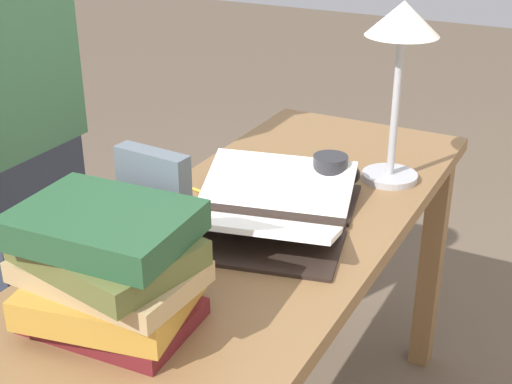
{
  "coord_description": "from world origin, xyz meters",
  "views": [
    {
      "loc": [
        1.12,
        0.62,
        1.44
      ],
      "look_at": [
        -0.05,
        0.0,
        0.82
      ],
      "focal_mm": 50.0,
      "sensor_mm": 36.0,
      "label": 1
    }
  ],
  "objects_px": {
    "reading_lamp": "(401,42)",
    "pencil": "(187,186)",
    "book_standing_upright": "(156,217)",
    "coffee_mug": "(331,174)",
    "open_book": "(267,211)",
    "book_stack_tall": "(108,268)",
    "person_reader": "(6,138)"
  },
  "relations": [
    {
      "from": "book_standing_upright",
      "to": "coffee_mug",
      "type": "xyz_separation_m",
      "value": [
        -0.5,
        0.13,
        -0.08
      ]
    },
    {
      "from": "book_standing_upright",
      "to": "person_reader",
      "type": "xyz_separation_m",
      "value": [
        -0.24,
        -0.61,
        -0.04
      ]
    },
    {
      "from": "book_standing_upright",
      "to": "reading_lamp",
      "type": "bearing_deg",
      "value": 163.84
    },
    {
      "from": "book_standing_upright",
      "to": "person_reader",
      "type": "distance_m",
      "value": 0.65
    },
    {
      "from": "reading_lamp",
      "to": "person_reader",
      "type": "relative_size",
      "value": 0.25
    },
    {
      "from": "reading_lamp",
      "to": "pencil",
      "type": "height_order",
      "value": "reading_lamp"
    },
    {
      "from": "reading_lamp",
      "to": "pencil",
      "type": "relative_size",
      "value": 2.85
    },
    {
      "from": "open_book",
      "to": "book_standing_upright",
      "type": "height_order",
      "value": "book_standing_upright"
    },
    {
      "from": "coffee_mug",
      "to": "open_book",
      "type": "bearing_deg",
      "value": -18.39
    },
    {
      "from": "pencil",
      "to": "reading_lamp",
      "type": "bearing_deg",
      "value": 123.43
    },
    {
      "from": "book_stack_tall",
      "to": "coffee_mug",
      "type": "xyz_separation_m",
      "value": [
        -0.65,
        0.12,
        -0.06
      ]
    },
    {
      "from": "open_book",
      "to": "book_stack_tall",
      "type": "distance_m",
      "value": 0.46
    },
    {
      "from": "book_standing_upright",
      "to": "coffee_mug",
      "type": "relative_size",
      "value": 2.37
    },
    {
      "from": "book_stack_tall",
      "to": "coffee_mug",
      "type": "distance_m",
      "value": 0.66
    },
    {
      "from": "open_book",
      "to": "person_reader",
      "type": "bearing_deg",
      "value": -97.6
    },
    {
      "from": "open_book",
      "to": "coffee_mug",
      "type": "bearing_deg",
      "value": 148.6
    },
    {
      "from": "book_stack_tall",
      "to": "reading_lamp",
      "type": "distance_m",
      "value": 0.84
    },
    {
      "from": "open_book",
      "to": "pencil",
      "type": "relative_size",
      "value": 3.35
    },
    {
      "from": "open_book",
      "to": "pencil",
      "type": "height_order",
      "value": "open_book"
    },
    {
      "from": "reading_lamp",
      "to": "pencil",
      "type": "distance_m",
      "value": 0.59
    },
    {
      "from": "book_stack_tall",
      "to": "person_reader",
      "type": "distance_m",
      "value": 0.73
    },
    {
      "from": "book_stack_tall",
      "to": "pencil",
      "type": "relative_size",
      "value": 2.05
    },
    {
      "from": "book_standing_upright",
      "to": "person_reader",
      "type": "height_order",
      "value": "person_reader"
    },
    {
      "from": "book_standing_upright",
      "to": "pencil",
      "type": "distance_m",
      "value": 0.42
    },
    {
      "from": "person_reader",
      "to": "pencil",
      "type": "bearing_deg",
      "value": -73.99
    },
    {
      "from": "book_stack_tall",
      "to": "coffee_mug",
      "type": "height_order",
      "value": "book_stack_tall"
    },
    {
      "from": "open_book",
      "to": "person_reader",
      "type": "relative_size",
      "value": 0.29
    },
    {
      "from": "person_reader",
      "to": "open_book",
      "type": "bearing_deg",
      "value": -84.59
    },
    {
      "from": "reading_lamp",
      "to": "book_standing_upright",
      "type": "bearing_deg",
      "value": -20.31
    },
    {
      "from": "open_book",
      "to": "person_reader",
      "type": "xyz_separation_m",
      "value": [
        0.06,
        -0.68,
        0.07
      ]
    },
    {
      "from": "pencil",
      "to": "book_stack_tall",
      "type": "bearing_deg",
      "value": 20.0
    },
    {
      "from": "reading_lamp",
      "to": "coffee_mug",
      "type": "relative_size",
      "value": 3.99
    }
  ]
}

